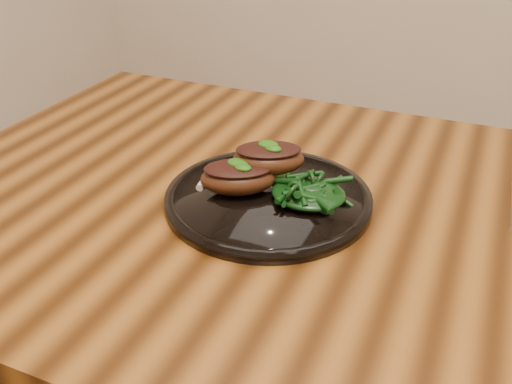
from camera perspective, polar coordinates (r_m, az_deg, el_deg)
desk at (r=0.83m, az=18.46°, el=-8.95°), size 1.60×0.80×0.75m
plate at (r=0.81m, az=1.24°, el=-0.61°), size 0.29×0.29×0.02m
lamb_chop_front at (r=0.80m, az=-1.84°, el=1.56°), size 0.13×0.11×0.05m
lamb_chop_back at (r=0.81m, az=1.19°, el=3.47°), size 0.12×0.10×0.05m
herb_smear at (r=0.86m, az=0.58°, el=2.37°), size 0.09×0.06×0.01m
greens_heap at (r=0.78m, az=5.29°, el=0.29°), size 0.10×0.10×0.04m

